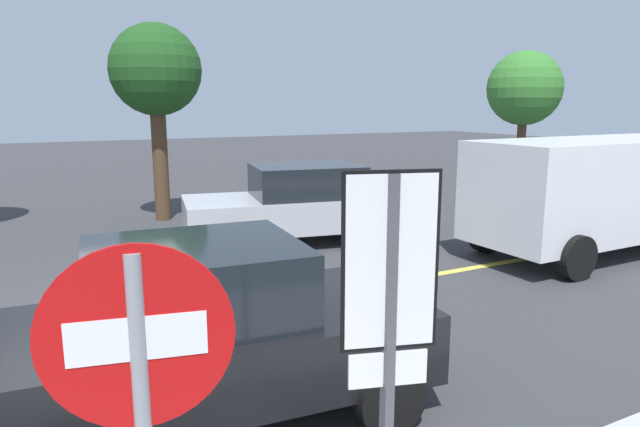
# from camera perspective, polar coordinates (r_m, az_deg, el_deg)

# --- Properties ---
(ground_plane) EXTENTS (80.00, 80.00, 0.00)m
(ground_plane) POSITION_cam_1_polar(r_m,az_deg,el_deg) (7.77, -21.61, -11.28)
(ground_plane) COLOR #38383A
(lane_marking_centre) EXTENTS (28.00, 0.16, 0.01)m
(lane_marking_centre) POSITION_cam_1_polar(r_m,az_deg,el_deg) (8.54, -0.99, -8.40)
(lane_marking_centre) COLOR #E0D14C
(stop_sign) EXTENTS (0.75, 0.18, 2.34)m
(stop_sign) POSITION_cam_1_polar(r_m,az_deg,el_deg) (2.51, -17.51, -19.53)
(stop_sign) COLOR gray
(stop_sign) RESTS_ON ground_plane
(speed_limit_sign) EXTENTS (0.52, 0.17, 2.52)m
(speed_limit_sign) POSITION_cam_1_polar(r_m,az_deg,el_deg) (3.11, 7.05, -9.57)
(speed_limit_sign) COLOR #4C4C51
(speed_limit_sign) RESTS_ON ground_plane
(white_van) EXTENTS (5.23, 2.32, 2.20)m
(white_van) POSITION_cam_1_polar(r_m,az_deg,el_deg) (11.94, 26.15, 2.31)
(white_van) COLOR white
(white_van) RESTS_ON ground_plane
(car_silver_mid_road) EXTENTS (4.81, 2.75, 1.61)m
(car_silver_mid_road) POSITION_cam_1_polar(r_m,az_deg,el_deg) (11.69, -2.14, 1.02)
(car_silver_mid_road) COLOR #B7BABF
(car_silver_mid_road) RESTS_ON ground_plane
(car_black_far_lane) EXTENTS (3.99, 2.28, 1.64)m
(car_black_far_lane) POSITION_cam_1_polar(r_m,az_deg,el_deg) (5.33, -10.89, -11.56)
(car_black_far_lane) COLOR black
(car_black_far_lane) RESTS_ON ground_plane
(tree_left_verge) EXTENTS (2.18, 2.18, 4.74)m
(tree_left_verge) POSITION_cam_1_polar(r_m,az_deg,el_deg) (14.37, -16.35, 13.51)
(tree_left_verge) COLOR #513823
(tree_left_verge) RESTS_ON ground_plane
(tree_right_verge) EXTENTS (2.71, 2.71, 4.77)m
(tree_right_verge) POSITION_cam_1_polar(r_m,az_deg,el_deg) (22.37, 20.05, 11.79)
(tree_right_verge) COLOR #513823
(tree_right_verge) RESTS_ON ground_plane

